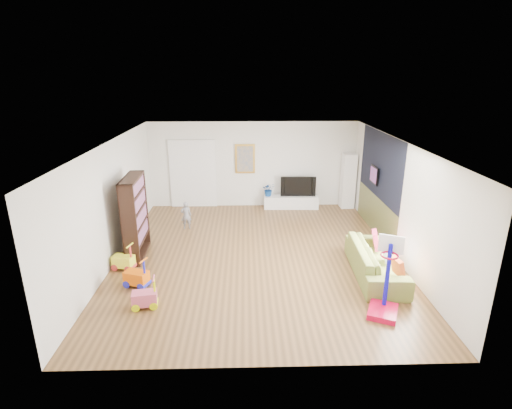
{
  "coord_description": "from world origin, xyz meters",
  "views": [
    {
      "loc": [
        -0.25,
        -8.58,
        4.17
      ],
      "look_at": [
        0.0,
        0.4,
        1.15
      ],
      "focal_mm": 28.0,
      "sensor_mm": 36.0,
      "label": 1
    }
  ],
  "objects_px": {
    "media_console": "(291,202)",
    "bookshelf": "(135,217)",
    "sofa": "(376,261)",
    "basketball_hoop": "(387,278)"
  },
  "relations": [
    {
      "from": "media_console",
      "to": "sofa",
      "type": "height_order",
      "value": "sofa"
    },
    {
      "from": "basketball_hoop",
      "to": "bookshelf",
      "type": "bearing_deg",
      "value": 176.89
    },
    {
      "from": "bookshelf",
      "to": "basketball_hoop",
      "type": "xyz_separation_m",
      "value": [
        5.01,
        -2.61,
        -0.22
      ]
    },
    {
      "from": "media_console",
      "to": "bookshelf",
      "type": "distance_m",
      "value": 5.26
    },
    {
      "from": "bookshelf",
      "to": "sofa",
      "type": "xyz_separation_m",
      "value": [
        5.32,
        -1.15,
        -0.62
      ]
    },
    {
      "from": "sofa",
      "to": "basketball_hoop",
      "type": "bearing_deg",
      "value": 171.21
    },
    {
      "from": "media_console",
      "to": "basketball_hoop",
      "type": "height_order",
      "value": "basketball_hoop"
    },
    {
      "from": "sofa",
      "to": "basketball_hoop",
      "type": "xyz_separation_m",
      "value": [
        -0.31,
        -1.46,
        0.4
      ]
    },
    {
      "from": "bookshelf",
      "to": "sofa",
      "type": "relative_size",
      "value": 0.85
    },
    {
      "from": "media_console",
      "to": "bookshelf",
      "type": "xyz_separation_m",
      "value": [
        -4.01,
        -3.31,
        0.75
      ]
    }
  ]
}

